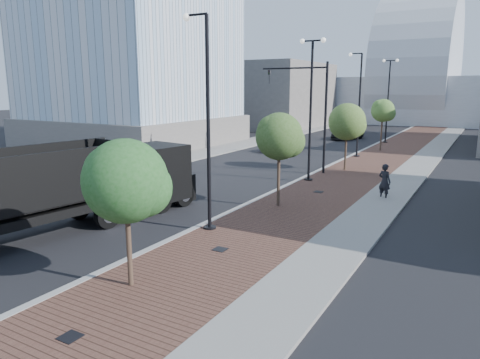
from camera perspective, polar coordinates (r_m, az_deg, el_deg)
The scene contains 24 objects.
sidewalk at distance 46.58m, azimuth 20.18°, elevation 3.46°, with size 7.00×140.00×0.12m, color #4C2D23.
concrete_strip at distance 46.22m, azimuth 23.48°, elevation 3.15°, with size 2.40×140.00×0.13m, color slate.
curb at distance 47.27m, azimuth 16.00°, elevation 3.85°, with size 0.30×140.00×0.14m, color gray.
west_sidewalk at distance 51.86m, azimuth 1.89°, elevation 4.95°, with size 4.00×140.00×0.12m, color slate.
dump_truck at distance 21.68m, azimuth -17.64°, elevation -1.09°, with size 4.72×14.06×3.78m.
white_sedan at distance 24.01m, azimuth -12.92°, elevation -1.66°, with size 1.61×4.60×1.52m, color white.
dark_car_mid at distance 44.02m, azimuth 5.31°, elevation 4.46°, with size 2.14×4.64×1.29m, color black.
dark_car_far at distance 55.90m, azimuth 13.74°, elevation 5.86°, with size 2.19×5.38×1.56m, color black.
pedestrian at distance 26.14m, azimuth 18.15°, elevation -0.27°, with size 0.75×0.49×2.05m, color black.
streetlight_1 at distance 18.87m, azimuth -4.39°, elevation 6.05°, with size 1.44×0.56×9.21m.
streetlight_2 at distance 29.49m, azimuth 9.10°, elevation 8.92°, with size 1.72×0.56×9.28m.
streetlight_3 at distance 40.97m, azimuth 14.96°, elevation 8.76°, with size 1.44×0.56×9.21m.
streetlight_4 at distance 52.61m, azimuth 18.54°, elevation 9.66°, with size 1.72×0.56×9.28m.
traffic_mast at distance 32.60m, azimuth 9.50°, elevation 9.45°, with size 5.09×0.20×8.00m.
tree_0 at distance 13.68m, azimuth -14.35°, elevation -0.25°, with size 2.59×2.57×4.75m.
tree_1 at distance 22.74m, azimuth 5.22°, elevation 5.52°, with size 2.47×2.44×4.99m.
tree_2 at distance 33.99m, azimuth 13.73°, elevation 7.23°, with size 2.75×2.75×5.10m.
tree_3 at distance 45.60m, azimuth 18.01°, elevation 8.44°, with size 2.30×2.23×5.15m.
tower_podium at distance 51.56m, azimuth -13.32°, elevation 6.21°, with size 19.00×19.00×3.00m, color #66615C.
convention_center at distance 91.48m, azimuth 21.93°, elevation 10.81°, with size 50.00×30.00×50.00m.
commercial_block_nw at distance 72.53m, azimuth 4.45°, elevation 10.78°, with size 14.00×20.00×10.00m, color #5F5A55.
utility_cover_0 at distance 12.41m, azimuth -21.07°, elevation -18.42°, with size 0.50×0.50×0.02m, color black.
utility_cover_1 at distance 17.17m, azimuth -2.59°, elevation -8.98°, with size 0.50×0.50×0.02m, color black.
utility_cover_2 at distance 26.72m, azimuth 10.10°, elevation -1.57°, with size 0.50×0.50×0.02m, color black.
Camera 1 is at (11.01, -5.55, 6.21)m, focal length 33.06 mm.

